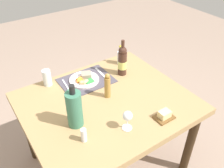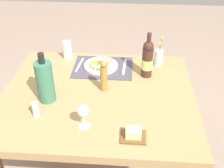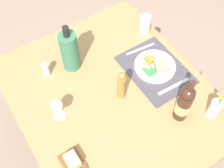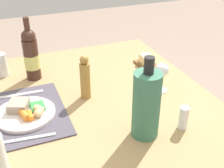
{
  "view_description": "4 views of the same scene",
  "coord_description": "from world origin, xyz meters",
  "px_view_note": "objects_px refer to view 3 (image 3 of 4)",
  "views": [
    {
      "loc": [
        0.73,
        1.16,
        1.9
      ],
      "look_at": [
        -0.08,
        -0.04,
        0.83
      ],
      "focal_mm": 38.54,
      "sensor_mm": 36.0,
      "label": 1
    },
    {
      "loc": [
        -0.19,
        1.39,
        1.77
      ],
      "look_at": [
        -0.09,
        -0.04,
        0.79
      ],
      "focal_mm": 44.13,
      "sensor_mm": 36.0,
      "label": 2
    },
    {
      "loc": [
        -0.7,
        0.46,
        2.1
      ],
      "look_at": [
        0.01,
        -0.01,
        0.82
      ],
      "focal_mm": 45.74,
      "sensor_mm": 36.0,
      "label": 3
    },
    {
      "loc": [
        1.05,
        -0.35,
        1.45
      ],
      "look_at": [
        0.03,
        0.07,
        0.82
      ],
      "focal_mm": 46.48,
      "sensor_mm": 36.0,
      "label": 4
    }
  ],
  "objects_px": {
    "salt_shaker": "(46,69)",
    "dinner_plate": "(155,66)",
    "cooler_bottle": "(70,51)",
    "wine_glass": "(57,106)",
    "butter_dish": "(72,161)",
    "flower_vase": "(215,108)",
    "pepper_mill": "(121,85)",
    "wine_bottle": "(184,103)",
    "dining_table": "(112,102)",
    "fork": "(174,86)",
    "knife": "(140,49)",
    "water_tumbler": "(145,26)"
  },
  "relations": [
    {
      "from": "dining_table",
      "to": "dinner_plate",
      "type": "relative_size",
      "value": 4.92
    },
    {
      "from": "dinner_plate",
      "to": "knife",
      "type": "xyz_separation_m",
      "value": [
        0.16,
        -0.01,
        -0.01
      ]
    },
    {
      "from": "dinner_plate",
      "to": "cooler_bottle",
      "type": "relative_size",
      "value": 0.77
    },
    {
      "from": "pepper_mill",
      "to": "knife",
      "type": "bearing_deg",
      "value": -54.02
    },
    {
      "from": "fork",
      "to": "cooler_bottle",
      "type": "bearing_deg",
      "value": 45.21
    },
    {
      "from": "salt_shaker",
      "to": "dining_table",
      "type": "bearing_deg",
      "value": -142.97
    },
    {
      "from": "dinner_plate",
      "to": "flower_vase",
      "type": "bearing_deg",
      "value": -171.18
    },
    {
      "from": "cooler_bottle",
      "to": "salt_shaker",
      "type": "bearing_deg",
      "value": 81.5
    },
    {
      "from": "cooler_bottle",
      "to": "wine_glass",
      "type": "xyz_separation_m",
      "value": [
        -0.26,
        0.22,
        -0.03
      ]
    },
    {
      "from": "flower_vase",
      "to": "dining_table",
      "type": "bearing_deg",
      "value": 43.51
    },
    {
      "from": "knife",
      "to": "wine_glass",
      "type": "relative_size",
      "value": 1.4
    },
    {
      "from": "fork",
      "to": "cooler_bottle",
      "type": "xyz_separation_m",
      "value": [
        0.45,
        0.41,
        0.13
      ]
    },
    {
      "from": "flower_vase",
      "to": "wine_bottle",
      "type": "bearing_deg",
      "value": 58.86
    },
    {
      "from": "dinner_plate",
      "to": "salt_shaker",
      "type": "distance_m",
      "value": 0.64
    },
    {
      "from": "knife",
      "to": "cooler_bottle",
      "type": "xyz_separation_m",
      "value": [
        0.12,
        0.41,
        0.13
      ]
    },
    {
      "from": "wine_glass",
      "to": "dinner_plate",
      "type": "bearing_deg",
      "value": -92.35
    },
    {
      "from": "dining_table",
      "to": "pepper_mill",
      "type": "relative_size",
      "value": 5.86
    },
    {
      "from": "cooler_bottle",
      "to": "salt_shaker",
      "type": "xyz_separation_m",
      "value": [
        0.02,
        0.15,
        -0.09
      ]
    },
    {
      "from": "cooler_bottle",
      "to": "water_tumbler",
      "type": "height_order",
      "value": "cooler_bottle"
    },
    {
      "from": "dining_table",
      "to": "pepper_mill",
      "type": "distance_m",
      "value": 0.2
    },
    {
      "from": "knife",
      "to": "salt_shaker",
      "type": "relative_size",
      "value": 2.08
    },
    {
      "from": "water_tumbler",
      "to": "salt_shaker",
      "type": "bearing_deg",
      "value": 86.78
    },
    {
      "from": "dining_table",
      "to": "dinner_plate",
      "type": "bearing_deg",
      "value": -87.29
    },
    {
      "from": "knife",
      "to": "salt_shaker",
      "type": "xyz_separation_m",
      "value": [
        0.15,
        0.57,
        0.04
      ]
    },
    {
      "from": "water_tumbler",
      "to": "wine_glass",
      "type": "bearing_deg",
      "value": 108.12
    },
    {
      "from": "salt_shaker",
      "to": "pepper_mill",
      "type": "height_order",
      "value": "pepper_mill"
    },
    {
      "from": "dining_table",
      "to": "wine_glass",
      "type": "height_order",
      "value": "wine_glass"
    },
    {
      "from": "water_tumbler",
      "to": "butter_dish",
      "type": "relative_size",
      "value": 1.03
    },
    {
      "from": "salt_shaker",
      "to": "flower_vase",
      "type": "bearing_deg",
      "value": -139.23
    },
    {
      "from": "dinner_plate",
      "to": "pepper_mill",
      "type": "height_order",
      "value": "pepper_mill"
    },
    {
      "from": "salt_shaker",
      "to": "wine_bottle",
      "type": "bearing_deg",
      "value": -143.13
    },
    {
      "from": "water_tumbler",
      "to": "knife",
      "type": "bearing_deg",
      "value": 134.55
    },
    {
      "from": "salt_shaker",
      "to": "dinner_plate",
      "type": "bearing_deg",
      "value": -118.87
    },
    {
      "from": "flower_vase",
      "to": "dinner_plate",
      "type": "bearing_deg",
      "value": 8.82
    },
    {
      "from": "dining_table",
      "to": "dinner_plate",
      "type": "xyz_separation_m",
      "value": [
        0.01,
        -0.31,
        0.11
      ]
    },
    {
      "from": "water_tumbler",
      "to": "butter_dish",
      "type": "height_order",
      "value": "water_tumbler"
    },
    {
      "from": "flower_vase",
      "to": "pepper_mill",
      "type": "distance_m",
      "value": 0.5
    },
    {
      "from": "salt_shaker",
      "to": "butter_dish",
      "type": "bearing_deg",
      "value": 166.61
    },
    {
      "from": "dinner_plate",
      "to": "salt_shaker",
      "type": "bearing_deg",
      "value": 61.13
    },
    {
      "from": "fork",
      "to": "butter_dish",
      "type": "bearing_deg",
      "value": 99.01
    },
    {
      "from": "salt_shaker",
      "to": "wine_bottle",
      "type": "distance_m",
      "value": 0.79
    },
    {
      "from": "knife",
      "to": "wine_glass",
      "type": "xyz_separation_m",
      "value": [
        -0.13,
        0.63,
        0.09
      ]
    },
    {
      "from": "butter_dish",
      "to": "wine_glass",
      "type": "bearing_deg",
      "value": -14.04
    },
    {
      "from": "fork",
      "to": "wine_glass",
      "type": "xyz_separation_m",
      "value": [
        0.19,
        0.63,
        0.09
      ]
    },
    {
      "from": "dining_table",
      "to": "fork",
      "type": "height_order",
      "value": "fork"
    },
    {
      "from": "knife",
      "to": "water_tumbler",
      "type": "height_order",
      "value": "water_tumbler"
    },
    {
      "from": "salt_shaker",
      "to": "butter_dish",
      "type": "height_order",
      "value": "salt_shaker"
    },
    {
      "from": "dinner_plate",
      "to": "butter_dish",
      "type": "xyz_separation_m",
      "value": [
        -0.24,
        0.69,
        0.0
      ]
    },
    {
      "from": "wine_glass",
      "to": "pepper_mill",
      "type": "distance_m",
      "value": 0.35
    },
    {
      "from": "flower_vase",
      "to": "wine_glass",
      "type": "bearing_deg",
      "value": 57.36
    }
  ]
}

